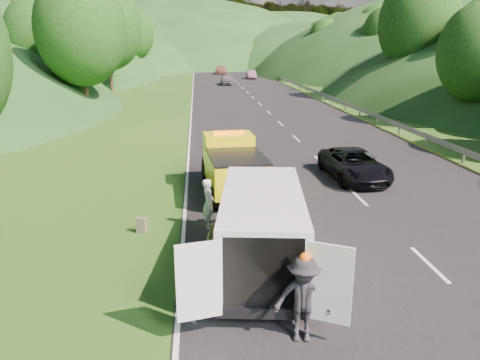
{
  "coord_description": "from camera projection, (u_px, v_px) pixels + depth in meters",
  "views": [
    {
      "loc": [
        -3.34,
        -13.34,
        5.95
      ],
      "look_at": [
        -1.9,
        2.48,
        1.3
      ],
      "focal_mm": 35.0,
      "sensor_mm": 36.0,
      "label": 1
    }
  ],
  "objects": [
    {
      "name": "guardrail",
      "position": [
        294.0,
        87.0,
        65.78
      ],
      "size": [
        0.06,
        140.0,
        1.52
      ],
      "primitive_type": "cube",
      "color": "gray",
      "rests_on": "ground"
    },
    {
      "name": "woman",
      "position": [
        209.0,
        228.0,
        15.68
      ],
      "size": [
        0.45,
        0.62,
        1.69
      ],
      "primitive_type": "imported",
      "rotation": [
        0.0,
        0.0,
        1.56
      ],
      "color": "silver",
      "rests_on": "ground"
    },
    {
      "name": "dist_car_a",
      "position": [
        227.0,
        85.0,
        69.77
      ],
      "size": [
        1.74,
        4.31,
        1.47
      ],
      "primitive_type": "imported",
      "color": "#58565C",
      "rests_on": "ground"
    },
    {
      "name": "ground",
      "position": [
        307.0,
        240.0,
        14.71
      ],
      "size": [
        320.0,
        320.0,
        0.0
      ],
      "primitive_type": "plane",
      "color": "#38661E",
      "rests_on": "ground"
    },
    {
      "name": "worker",
      "position": [
        301.0,
        340.0,
        9.76
      ],
      "size": [
        1.31,
        0.89,
        1.88
      ],
      "primitive_type": "imported",
      "rotation": [
        0.0,
        0.0,
        -0.17
      ],
      "color": "black",
      "rests_on": "ground"
    },
    {
      "name": "suitcase",
      "position": [
        142.0,
        225.0,
        15.2
      ],
      "size": [
        0.36,
        0.28,
        0.52
      ],
      "primitive_type": "cube",
      "rotation": [
        0.0,
        0.0,
        -0.34
      ],
      "color": "#5C5945",
      "rests_on": "ground"
    },
    {
      "name": "passing_suv",
      "position": [
        353.0,
        179.0,
        21.35
      ],
      "size": [
        2.4,
        4.86,
        1.33
      ],
      "primitive_type": "imported",
      "rotation": [
        0.0,
        0.0,
        0.04
      ],
      "color": "black",
      "rests_on": "ground"
    },
    {
      "name": "dist_car_b",
      "position": [
        251.0,
        79.0,
        81.63
      ],
      "size": [
        1.49,
        4.27,
        1.41
      ],
      "primitive_type": "imported",
      "color": "#6A4656",
      "rests_on": "ground"
    },
    {
      "name": "child",
      "position": [
        214.0,
        258.0,
        13.5
      ],
      "size": [
        0.63,
        0.59,
        1.05
      ],
      "primitive_type": "imported",
      "rotation": [
        0.0,
        0.0,
        -0.47
      ],
      "color": "tan",
      "rests_on": "ground"
    },
    {
      "name": "tree_line_right",
      "position": [
        363.0,
        82.0,
        74.05
      ],
      "size": [
        14.0,
        140.0,
        14.0
      ],
      "primitive_type": null,
      "color": "#2A5418",
      "rests_on": "ground"
    },
    {
      "name": "white_van",
      "position": [
        262.0,
        226.0,
        12.41
      ],
      "size": [
        3.54,
        6.68,
        2.27
      ],
      "rotation": [
        0.0,
        0.0,
        -0.13
      ],
      "color": "black",
      "rests_on": "ground"
    },
    {
      "name": "road_surface",
      "position": [
        253.0,
        98.0,
        53.2
      ],
      "size": [
        14.0,
        200.0,
        0.02
      ],
      "primitive_type": "cube",
      "color": "black",
      "rests_on": "ground"
    },
    {
      "name": "hills_backdrop",
      "position": [
        228.0,
        63.0,
        144.02
      ],
      "size": [
        201.0,
        288.6,
        44.0
      ],
      "primitive_type": null,
      "color": "#2D5B23",
      "rests_on": "ground"
    },
    {
      "name": "tow_truck",
      "position": [
        232.0,
        165.0,
        19.11
      ],
      "size": [
        2.51,
        5.73,
        2.4
      ],
      "rotation": [
        0.0,
        0.0,
        0.08
      ],
      "color": "black",
      "rests_on": "ground"
    },
    {
      "name": "dist_car_c",
      "position": [
        221.0,
        74.0,
        94.38
      ],
      "size": [
        2.16,
        5.31,
        1.54
      ],
      "primitive_type": "imported",
      "color": "brown",
      "rests_on": "ground"
    },
    {
      "name": "tree_line_left",
      "position": [
        93.0,
        84.0,
        70.41
      ],
      "size": [
        14.0,
        140.0,
        14.0
      ],
      "primitive_type": null,
      "color": "#2A5418",
      "rests_on": "ground"
    }
  ]
}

